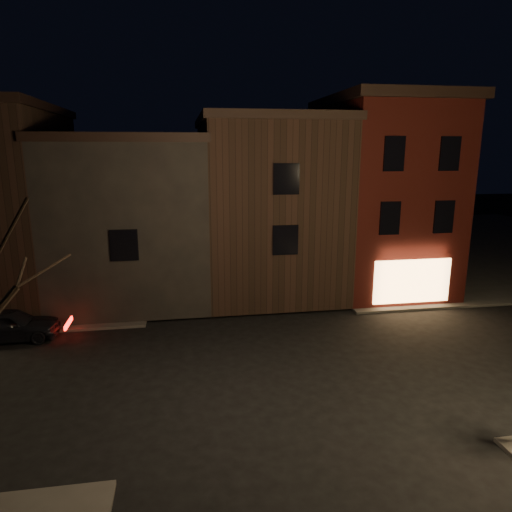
{
  "coord_description": "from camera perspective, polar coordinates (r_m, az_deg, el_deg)",
  "views": [
    {
      "loc": [
        -3.23,
        -14.8,
        7.8
      ],
      "look_at": [
        -0.02,
        4.64,
        3.2
      ],
      "focal_mm": 32.0,
      "sensor_mm": 36.0,
      "label": 1
    }
  ],
  "objects": [
    {
      "name": "parked_car_a",
      "position": [
        21.83,
        -28.53,
        -7.58
      ],
      "size": [
        4.02,
        1.71,
        1.35
      ],
      "primitive_type": "imported",
      "rotation": [
        0.0,
        0.0,
        1.6
      ],
      "color": "black",
      "rests_on": "ground"
    },
    {
      "name": "sidewalk_far_right",
      "position": [
        42.55,
        23.91,
        1.52
      ],
      "size": [
        30.0,
        30.0,
        0.12
      ],
      "primitive_type": "cube",
      "color": "#2D2B28",
      "rests_on": "ground"
    },
    {
      "name": "row_building_a",
      "position": [
        25.91,
        1.2,
        6.56
      ],
      "size": [
        7.3,
        10.3,
        9.4
      ],
      "color": "black",
      "rests_on": "ground"
    },
    {
      "name": "row_building_b",
      "position": [
        25.66,
        -14.99,
        4.93
      ],
      "size": [
        7.8,
        10.3,
        8.4
      ],
      "color": "black",
      "rests_on": "ground"
    },
    {
      "name": "ground",
      "position": [
        17.04,
        2.68,
        -14.12
      ],
      "size": [
        120.0,
        120.0,
        0.0
      ],
      "primitive_type": "plane",
      "color": "black",
      "rests_on": "ground"
    },
    {
      "name": "corner_building",
      "position": [
        26.86,
        15.51,
        7.54
      ],
      "size": [
        6.5,
        8.5,
        10.5
      ],
      "color": "#420F0B",
      "rests_on": "ground"
    }
  ]
}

